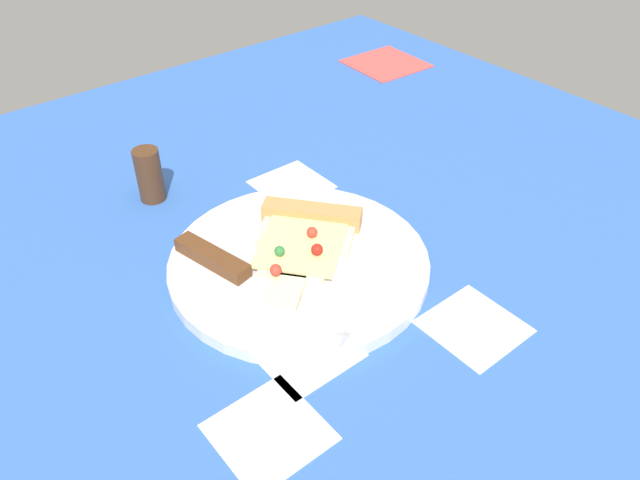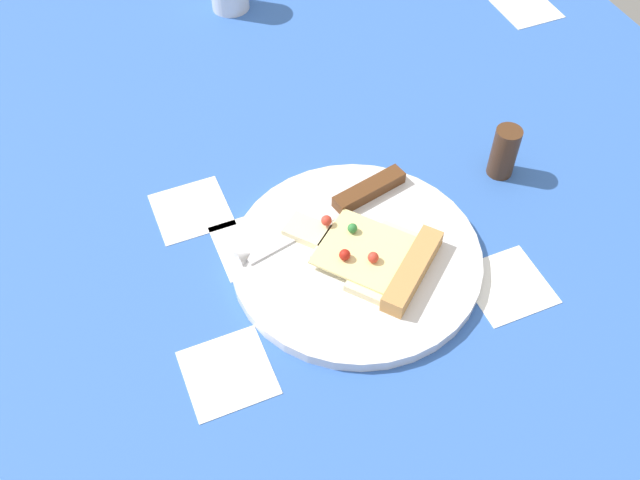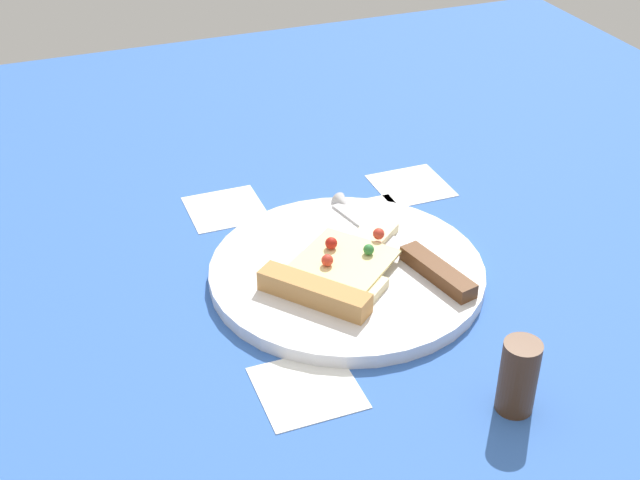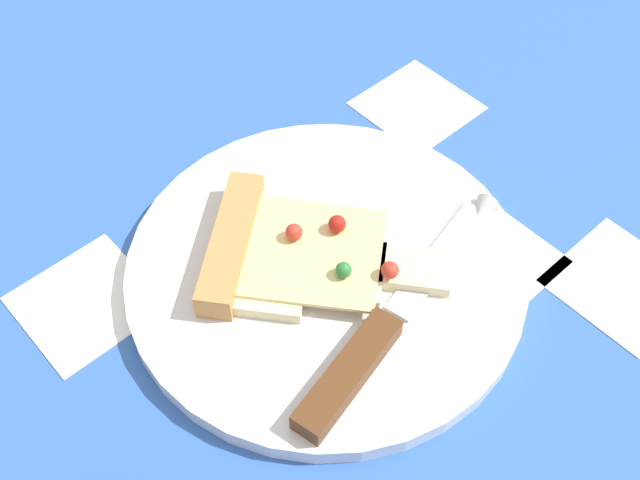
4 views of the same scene
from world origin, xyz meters
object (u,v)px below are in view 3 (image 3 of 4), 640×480
at_px(plate, 347,272).
at_px(pizza_slice, 335,272).
at_px(knife, 410,253).
at_px(pepper_shaker, 518,377).

xyz_separation_m(plate, pizza_slice, (0.02, 0.02, 0.02)).
relative_size(plate, pizza_slice, 1.60).
height_order(pizza_slice, knife, pizza_slice).
bearing_deg(pepper_shaker, plate, -75.11).
height_order(plate, pizza_slice, pizza_slice).
relative_size(plate, pepper_shaker, 4.08).
bearing_deg(plate, pizza_slice, 39.20).
xyz_separation_m(plate, knife, (-0.07, 0.01, 0.01)).
distance_m(knife, pepper_shaker, 0.23).
relative_size(pizza_slice, pepper_shaker, 2.55).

